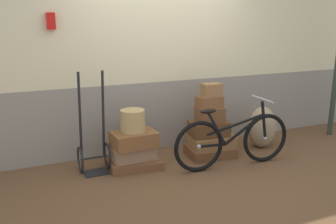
# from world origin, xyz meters

# --- Properties ---
(ground) EXTENTS (9.61, 5.20, 0.06)m
(ground) POSITION_xyz_m (0.00, 0.00, -0.03)
(ground) COLOR brown
(station_building) EXTENTS (7.61, 0.74, 3.04)m
(station_building) POSITION_xyz_m (0.01, 0.85, 1.52)
(station_building) COLOR gray
(station_building) RESTS_ON ground
(suitcase_0) EXTENTS (0.70, 0.52, 0.11)m
(suitcase_0) POSITION_xyz_m (-0.61, 0.21, 0.06)
(suitcase_0) COLOR brown
(suitcase_0) RESTS_ON ground
(suitcase_1) EXTENTS (0.55, 0.38, 0.19)m
(suitcase_1) POSITION_xyz_m (-0.63, 0.24, 0.21)
(suitcase_1) COLOR #937051
(suitcase_1) RESTS_ON suitcase_0
(suitcase_2) EXTENTS (0.57, 0.41, 0.19)m
(suitcase_2) POSITION_xyz_m (-0.62, 0.19, 0.39)
(suitcase_2) COLOR brown
(suitcase_2) RESTS_ON suitcase_1
(suitcase_3) EXTENTS (0.67, 0.52, 0.14)m
(suitcase_3) POSITION_xyz_m (0.49, 0.19, 0.07)
(suitcase_3) COLOR brown
(suitcase_3) RESTS_ON ground
(suitcase_4) EXTENTS (0.66, 0.49, 0.15)m
(suitcase_4) POSITION_xyz_m (0.52, 0.21, 0.21)
(suitcase_4) COLOR olive
(suitcase_4) RESTS_ON suitcase_3
(suitcase_5) EXTENTS (0.56, 0.40, 0.20)m
(suitcase_5) POSITION_xyz_m (0.48, 0.22, 0.39)
(suitcase_5) COLOR brown
(suitcase_5) RESTS_ON suitcase_4
(suitcase_6) EXTENTS (0.36, 0.27, 0.21)m
(suitcase_6) POSITION_xyz_m (0.47, 0.20, 0.59)
(suitcase_6) COLOR brown
(suitcase_6) RESTS_ON suitcase_5
(suitcase_7) EXTENTS (0.33, 0.23, 0.15)m
(suitcase_7) POSITION_xyz_m (0.48, 0.23, 0.77)
(suitcase_7) COLOR brown
(suitcase_7) RESTS_ON suitcase_6
(suitcase_8) EXTENTS (0.27, 0.20, 0.18)m
(suitcase_8) POSITION_xyz_m (0.49, 0.21, 0.94)
(suitcase_8) COLOR olive
(suitcase_8) RESTS_ON suitcase_7
(wicker_basket) EXTENTS (0.31, 0.31, 0.28)m
(wicker_basket) POSITION_xyz_m (-0.63, 0.22, 0.63)
(wicker_basket) COLOR tan
(wicker_basket) RESTS_ON suitcase_2
(luggage_trolley) EXTENTS (0.37, 0.39, 1.27)m
(luggage_trolley) POSITION_xyz_m (-1.11, 0.32, 0.28)
(luggage_trolley) COLOR black
(luggage_trolley) RESTS_ON ground
(burlap_sack) EXTENTS (0.43, 0.36, 0.62)m
(burlap_sack) POSITION_xyz_m (1.37, 0.20, 0.31)
(burlap_sack) COLOR #9E8966
(burlap_sack) RESTS_ON ground
(bicycle) EXTENTS (1.63, 0.46, 0.88)m
(bicycle) POSITION_xyz_m (0.56, -0.26, 0.35)
(bicycle) COLOR black
(bicycle) RESTS_ON ground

